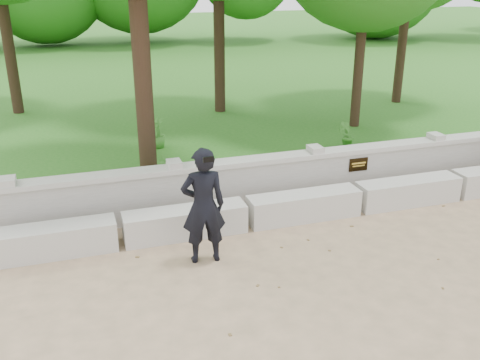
% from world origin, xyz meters
% --- Properties ---
extents(ground, '(80.00, 80.00, 0.00)m').
position_xyz_m(ground, '(0.00, 0.00, 0.00)').
color(ground, tan).
rests_on(ground, ground).
extents(lawn, '(40.00, 22.00, 0.25)m').
position_xyz_m(lawn, '(0.00, 14.00, 0.12)').
color(lawn, '#236419').
rests_on(lawn, ground).
extents(concrete_bench, '(11.90, 0.45, 0.45)m').
position_xyz_m(concrete_bench, '(0.00, 1.90, 0.22)').
color(concrete_bench, beige).
rests_on(concrete_bench, ground).
extents(parapet_wall, '(12.50, 0.35, 0.90)m').
position_xyz_m(parapet_wall, '(0.00, 2.60, 0.46)').
color(parapet_wall, '#BAB7AF').
rests_on(parapet_wall, ground).
extents(man_main, '(0.64, 0.58, 1.68)m').
position_xyz_m(man_main, '(-2.91, 1.07, 0.84)').
color(man_main, black).
rests_on(man_main, ground).
extents(shrub_a, '(0.38, 0.38, 0.61)m').
position_xyz_m(shrub_a, '(-3.00, 3.30, 0.55)').
color(shrub_a, '#3A7829').
rests_on(shrub_a, lawn).
extents(shrub_b, '(0.41, 0.39, 0.58)m').
position_xyz_m(shrub_b, '(1.11, 4.40, 0.54)').
color(shrub_b, '#3A7829').
rests_on(shrub_b, lawn).
extents(shrub_d, '(0.43, 0.46, 0.66)m').
position_xyz_m(shrub_d, '(-2.76, 5.71, 0.58)').
color(shrub_d, '#3A7829').
rests_on(shrub_d, lawn).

